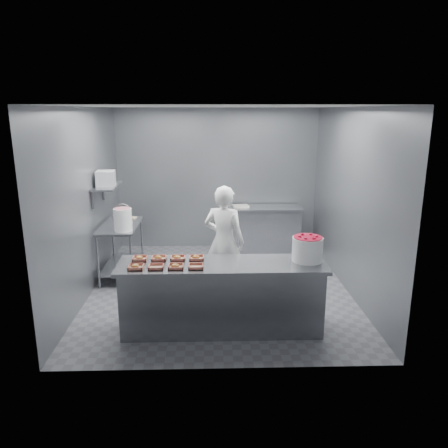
{
  "coord_description": "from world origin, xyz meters",
  "views": [
    {
      "loc": [
        -0.13,
        -6.48,
        2.75
      ],
      "look_at": [
        0.06,
        -0.2,
        1.1
      ],
      "focal_mm": 35.0,
      "sensor_mm": 36.0,
      "label": 1
    }
  ],
  "objects_px": {
    "prep_table": "(121,242)",
    "tray_5": "(159,258)",
    "worker": "(224,242)",
    "glaze_bucket": "(123,219)",
    "tray_3": "(196,266)",
    "strawberry_tub": "(307,248)",
    "tray_6": "(178,258)",
    "tray_1": "(156,267)",
    "tray_2": "(176,266)",
    "tray_0": "(136,267)",
    "tray_4": "(140,258)",
    "appliance": "(106,178)",
    "back_counter": "(263,229)",
    "tray_7": "(196,258)",
    "service_counter": "(222,296)"
  },
  "relations": [
    {
      "from": "tray_1",
      "to": "tray_2",
      "type": "relative_size",
      "value": 1.0
    },
    {
      "from": "tray_2",
      "to": "appliance",
      "type": "bearing_deg",
      "value": 121.63
    },
    {
      "from": "tray_5",
      "to": "glaze_bucket",
      "type": "xyz_separation_m",
      "value": [
        -0.72,
        1.41,
        0.17
      ]
    },
    {
      "from": "worker",
      "to": "glaze_bucket",
      "type": "bearing_deg",
      "value": 3.89
    },
    {
      "from": "service_counter",
      "to": "tray_0",
      "type": "bearing_deg",
      "value": -171.54
    },
    {
      "from": "tray_6",
      "to": "strawberry_tub",
      "type": "relative_size",
      "value": 0.49
    },
    {
      "from": "worker",
      "to": "glaze_bucket",
      "type": "relative_size",
      "value": 3.88
    },
    {
      "from": "tray_5",
      "to": "appliance",
      "type": "relative_size",
      "value": 0.58
    },
    {
      "from": "worker",
      "to": "strawberry_tub",
      "type": "xyz_separation_m",
      "value": [
        1.02,
        -1.04,
        0.22
      ]
    },
    {
      "from": "tray_5",
      "to": "tray_7",
      "type": "relative_size",
      "value": 1.0
    },
    {
      "from": "back_counter",
      "to": "appliance",
      "type": "distance_m",
      "value": 3.28
    },
    {
      "from": "prep_table",
      "to": "strawberry_tub",
      "type": "bearing_deg",
      "value": -34.7
    },
    {
      "from": "back_counter",
      "to": "worker",
      "type": "relative_size",
      "value": 0.89
    },
    {
      "from": "glaze_bucket",
      "to": "tray_6",
      "type": "bearing_deg",
      "value": -55.79
    },
    {
      "from": "tray_2",
      "to": "tray_5",
      "type": "bearing_deg",
      "value": 127.82
    },
    {
      "from": "tray_3",
      "to": "strawberry_tub",
      "type": "height_order",
      "value": "strawberry_tub"
    },
    {
      "from": "tray_0",
      "to": "tray_1",
      "type": "relative_size",
      "value": 1.0
    },
    {
      "from": "strawberry_tub",
      "to": "appliance",
      "type": "xyz_separation_m",
      "value": [
        -2.9,
        1.83,
        0.62
      ]
    },
    {
      "from": "strawberry_tub",
      "to": "tray_5",
      "type": "bearing_deg",
      "value": 177.1
    },
    {
      "from": "tray_0",
      "to": "tray_4",
      "type": "bearing_deg",
      "value": 90.0
    },
    {
      "from": "prep_table",
      "to": "tray_5",
      "type": "height_order",
      "value": "tray_5"
    },
    {
      "from": "back_counter",
      "to": "tray_3",
      "type": "distance_m",
      "value": 3.65
    },
    {
      "from": "prep_table",
      "to": "tray_0",
      "type": "bearing_deg",
      "value": -73.83
    },
    {
      "from": "service_counter",
      "to": "appliance",
      "type": "bearing_deg",
      "value": 133.89
    },
    {
      "from": "tray_1",
      "to": "tray_3",
      "type": "height_order",
      "value": "same"
    },
    {
      "from": "prep_table",
      "to": "tray_0",
      "type": "relative_size",
      "value": 6.4
    },
    {
      "from": "tray_4",
      "to": "strawberry_tub",
      "type": "distance_m",
      "value": 2.13
    },
    {
      "from": "tray_4",
      "to": "glaze_bucket",
      "type": "xyz_separation_m",
      "value": [
        -0.48,
        1.41,
        0.17
      ]
    },
    {
      "from": "tray_1",
      "to": "glaze_bucket",
      "type": "distance_m",
      "value": 1.87
    },
    {
      "from": "service_counter",
      "to": "strawberry_tub",
      "type": "distance_m",
      "value": 1.24
    },
    {
      "from": "service_counter",
      "to": "tray_3",
      "type": "relative_size",
      "value": 13.88
    },
    {
      "from": "service_counter",
      "to": "tray_7",
      "type": "bearing_deg",
      "value": 154.19
    },
    {
      "from": "prep_table",
      "to": "strawberry_tub",
      "type": "distance_m",
      "value": 3.35
    },
    {
      "from": "tray_3",
      "to": "worker",
      "type": "distance_m",
      "value": 1.31
    },
    {
      "from": "service_counter",
      "to": "prep_table",
      "type": "distance_m",
      "value": 2.56
    },
    {
      "from": "tray_6",
      "to": "tray_7",
      "type": "xyz_separation_m",
      "value": [
        0.24,
        0.0,
        0.0
      ]
    },
    {
      "from": "tray_3",
      "to": "worker",
      "type": "bearing_deg",
      "value": 73.16
    },
    {
      "from": "tray_2",
      "to": "strawberry_tub",
      "type": "height_order",
      "value": "strawberry_tub"
    },
    {
      "from": "tray_6",
      "to": "worker",
      "type": "relative_size",
      "value": 0.11
    },
    {
      "from": "service_counter",
      "to": "tray_2",
      "type": "xyz_separation_m",
      "value": [
        -0.56,
        -0.15,
        0.47
      ]
    },
    {
      "from": "tray_5",
      "to": "worker",
      "type": "xyz_separation_m",
      "value": [
        0.86,
        0.94,
        -0.08
      ]
    },
    {
      "from": "tray_5",
      "to": "glaze_bucket",
      "type": "relative_size",
      "value": 0.43
    },
    {
      "from": "worker",
      "to": "tray_3",
      "type": "bearing_deg",
      "value": 93.49
    },
    {
      "from": "tray_0",
      "to": "tray_3",
      "type": "bearing_deg",
      "value": 0.0
    },
    {
      "from": "prep_table",
      "to": "tray_1",
      "type": "height_order",
      "value": "tray_1"
    },
    {
      "from": "tray_2",
      "to": "worker",
      "type": "bearing_deg",
      "value": 63.59
    },
    {
      "from": "tray_5",
      "to": "glaze_bucket",
      "type": "bearing_deg",
      "value": 117.01
    },
    {
      "from": "tray_0",
      "to": "strawberry_tub",
      "type": "relative_size",
      "value": 0.49
    },
    {
      "from": "tray_7",
      "to": "strawberry_tub",
      "type": "bearing_deg",
      "value": -3.89
    },
    {
      "from": "service_counter",
      "to": "tray_1",
      "type": "height_order",
      "value": "tray_1"
    }
  ]
}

